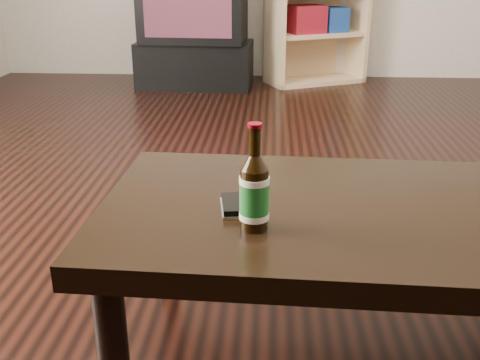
# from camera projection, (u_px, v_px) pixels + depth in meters

# --- Properties ---
(floor) EXTENTS (5.00, 6.00, 0.01)m
(floor) POSITION_uv_depth(u_px,v_px,m) (299.00, 228.00, 2.19)
(floor) COLOR black
(floor) RESTS_ON ground
(tv_stand) EXTENTS (0.92, 0.50, 0.36)m
(tv_stand) POSITION_uv_depth(u_px,v_px,m) (195.00, 64.00, 4.49)
(tv_stand) COLOR black
(tv_stand) RESTS_ON floor
(tv) EXTENTS (0.82, 0.54, 0.60)m
(tv) POSITION_uv_depth(u_px,v_px,m) (193.00, 2.00, 4.32)
(tv) COLOR black
(tv) RESTS_ON tv_stand
(coffee_table) EXTENTS (1.18, 0.72, 0.43)m
(coffee_table) POSITION_uv_depth(u_px,v_px,m) (345.00, 227.00, 1.34)
(coffee_table) COLOR black
(coffee_table) RESTS_ON floor
(beer_bottle) EXTENTS (0.08, 0.08, 0.23)m
(beer_bottle) POSITION_uv_depth(u_px,v_px,m) (254.00, 193.00, 1.18)
(beer_bottle) COLOR black
(beer_bottle) RESTS_ON coffee_table
(phone) EXTENTS (0.07, 0.12, 0.02)m
(phone) POSITION_uv_depth(u_px,v_px,m) (234.00, 206.00, 1.29)
(phone) COLOR silver
(phone) RESTS_ON coffee_table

